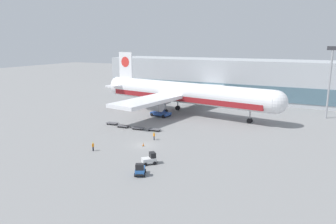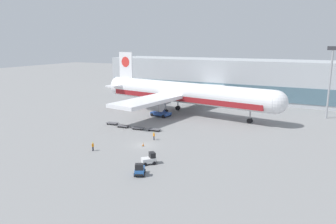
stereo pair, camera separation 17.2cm
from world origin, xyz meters
name	(u,v)px [view 1 (the left image)]	position (x,y,z in m)	size (l,w,h in m)	color
ground_plane	(144,145)	(0.00, 0.00, 0.00)	(400.00, 400.00, 0.00)	gray
terminal_building	(228,79)	(-1.79, 62.75, 6.99)	(90.00, 18.20, 14.00)	#B2B7BC
light_mast	(330,76)	(31.78, 42.37, 11.29)	(2.80, 0.50, 19.07)	#9EA0A5
airplane_main	(181,93)	(-5.63, 30.45, 5.84)	(57.85, 48.65, 17.00)	white
scissor_lift_loader	(161,110)	(-9.13, 24.41, 1.81)	(5.58, 4.02, 4.62)	#284C99
baggage_tug_foreground	(140,170)	(7.24, -13.15, 0.88)	(2.45, 2.81, 2.00)	#2D66B7
baggage_tug_mid	(150,159)	(6.24, -8.36, 0.88)	(2.70, 2.76, 2.00)	silver
baggage_dolly_lead	(112,123)	(-15.51, 10.67, 0.39)	(3.75, 1.70, 0.48)	#56565B
baggage_dolly_second	(123,126)	(-11.50, 9.58, 0.39)	(3.75, 1.70, 0.48)	#56565B
baggage_dolly_third	(138,128)	(-7.30, 9.62, 0.39)	(3.75, 1.70, 0.48)	#56565B
baggage_dolly_trail	(154,129)	(-3.26, 10.22, 0.39)	(3.75, 1.70, 0.48)	#56565B
ground_crew_near	(93,146)	(-6.70, -7.34, 0.99)	(0.25, 0.57, 1.69)	black
ground_crew_far	(154,135)	(0.14, 3.99, 1.01)	(0.48, 0.39, 1.72)	black
traffic_cone_near	(143,144)	(0.24, -0.57, 0.38)	(0.40, 0.40, 0.78)	black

